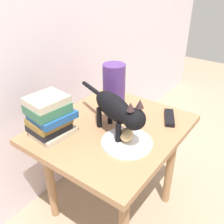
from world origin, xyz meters
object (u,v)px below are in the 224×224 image
candle_jar (113,92)px  tv_remote (169,118)px  side_table (112,140)px  plate (127,142)px  green_vase (114,89)px  bread_roll (126,135)px  cat (117,110)px  book_stack (50,117)px

candle_jar → tv_remote: bearing=-94.6°
side_table → plate: (-0.07, -0.13, 0.09)m
green_vase → tv_remote: green_vase is taller
bread_roll → green_vase: bearing=46.7°
plate → tv_remote: tv_remote is taller
tv_remote → side_table: bearing=111.4°
side_table → cat: (-0.04, -0.06, 0.21)m
plate → candle_jar: candle_jar is taller
cat → book_stack: cat is taller
cat → book_stack: bearing=126.1°
green_vase → candle_jar: green_vase is taller
side_table → green_vase: (0.13, 0.08, 0.21)m
green_vase → plate: bearing=-133.3°
bread_roll → book_stack: (-0.15, 0.30, 0.06)m
side_table → bread_roll: bread_roll is taller
tv_remote → book_stack: bearing=112.3°
tv_remote → green_vase: bearing=81.1°
plate → cat: 0.15m
cat → tv_remote: (0.27, -0.13, -0.12)m
plate → tv_remote: size_ratio=1.46×
book_stack → tv_remote: (0.44, -0.37, -0.09)m
book_stack → candle_jar: (0.47, -0.00, -0.06)m
plate → book_stack: size_ratio=1.12×
bread_roll → tv_remote: 0.29m
bread_roll → book_stack: size_ratio=0.41×
green_vase → tv_remote: (0.09, -0.27, -0.12)m
book_stack → green_vase: size_ratio=0.77×
candle_jar → book_stack: bearing=179.9°
plate → tv_remote: bearing=-11.7°
side_table → bread_roll: size_ratio=8.79×
candle_jar → tv_remote: (-0.03, -0.37, -0.03)m
book_stack → green_vase: bearing=-15.3°
side_table → cat: 0.23m
plate → cat: cat is taller
bread_roll → cat: cat is taller
side_table → bread_roll: 0.18m
candle_jar → green_vase: bearing=-142.5°
plate → green_vase: (0.20, 0.21, 0.12)m
cat → green_vase: (0.17, 0.14, -0.00)m
green_vase → tv_remote: 0.31m
bread_roll → book_stack: bearing=117.4°
plate → book_stack: 0.35m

